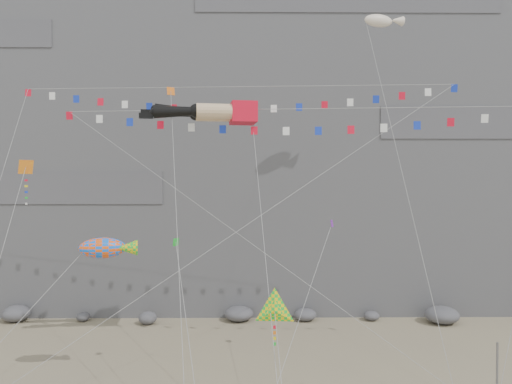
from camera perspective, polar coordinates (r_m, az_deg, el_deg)
cliff at (r=61.03m, az=-1.65°, el=12.92°), size 80.00×28.00×50.00m
talus_boulders at (r=46.26m, az=-1.96°, el=-13.78°), size 60.00×3.00×1.20m
anchor_pole_right at (r=31.04m, az=25.84°, el=-18.73°), size 0.12×0.12×3.97m
legs_kite at (r=34.44m, az=-5.10°, el=9.01°), size 9.05×15.77×22.50m
flag_banner_upper at (r=37.36m, az=-2.33°, el=11.90°), size 31.33×14.69×27.77m
flag_banner_lower at (r=33.81m, az=5.33°, el=9.41°), size 32.03×9.19×21.08m
harlequin_kite at (r=34.96m, az=-24.83°, el=2.54°), size 1.96×10.37×16.32m
fish_windsock at (r=31.65m, az=-17.15°, el=-6.15°), size 9.63×6.74×12.65m
delta_kite at (r=25.79m, az=2.14°, el=-13.43°), size 2.30×6.55×8.59m
blimp_windsock at (r=42.28m, az=13.84°, el=18.37°), size 3.76×13.73×28.10m
small_kite_a at (r=35.16m, az=-9.69°, el=10.82°), size 3.56×14.44×23.39m
small_kite_b at (r=33.39m, az=8.56°, el=-3.92°), size 5.80×10.71×14.96m
small_kite_c at (r=31.24m, az=-9.11°, el=-6.02°), size 3.49×11.26×14.06m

